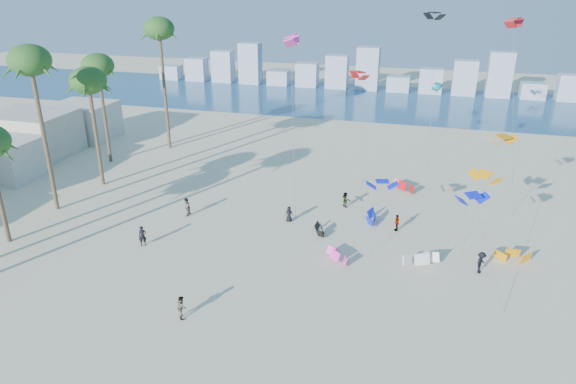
# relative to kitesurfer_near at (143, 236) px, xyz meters

# --- Properties ---
(ground) EXTENTS (220.00, 220.00, 0.00)m
(ground) POSITION_rel_kitesurfer_near_xyz_m (8.76, -11.45, -0.91)
(ground) COLOR beige
(ground) RESTS_ON ground
(ocean) EXTENTS (220.00, 220.00, 0.00)m
(ocean) POSITION_rel_kitesurfer_near_xyz_m (8.76, 60.55, -0.91)
(ocean) COLOR navy
(ocean) RESTS_ON ground
(kitesurfer_near) EXTENTS (0.80, 0.73, 1.83)m
(kitesurfer_near) POSITION_rel_kitesurfer_near_xyz_m (0.00, 0.00, 0.00)
(kitesurfer_near) COLOR black
(kitesurfer_near) RESTS_ON ground
(kitesurfer_mid) EXTENTS (0.99, 1.03, 1.67)m
(kitesurfer_mid) POSITION_rel_kitesurfer_near_xyz_m (7.81, -8.43, -0.08)
(kitesurfer_mid) COLOR gray
(kitesurfer_mid) RESTS_ON ground
(kitesurfers_far) EXTENTS (36.09, 11.06, 1.82)m
(kitesurfers_far) POSITION_rel_kitesurfer_near_xyz_m (17.55, 7.18, -0.07)
(kitesurfers_far) COLOR black
(kitesurfers_far) RESTS_ON ground
(grounded_kites) EXTENTS (18.52, 19.47, 1.00)m
(grounded_kites) POSITION_rel_kitesurfer_near_xyz_m (21.63, 7.88, -0.45)
(grounded_kites) COLOR black
(grounded_kites) RESTS_ON ground
(flying_kites) EXTENTS (33.26, 28.11, 18.57)m
(flying_kites) POSITION_rel_kitesurfer_near_xyz_m (23.49, 12.21, 11.53)
(flying_kites) COLOR #0D1CE9
(flying_kites) RESTS_ON ground
(palm_row) EXTENTS (9.11, 44.80, 16.90)m
(palm_row) POSITION_rel_kitesurfer_near_xyz_m (-12.36, 4.74, 11.23)
(palm_row) COLOR brown
(palm_row) RESTS_ON ground
(distant_skyline) EXTENTS (85.00, 3.00, 8.40)m
(distant_skyline) POSITION_rel_kitesurfer_near_xyz_m (7.57, 70.55, 2.17)
(distant_skyline) COLOR #9EADBF
(distant_skyline) RESTS_ON ground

